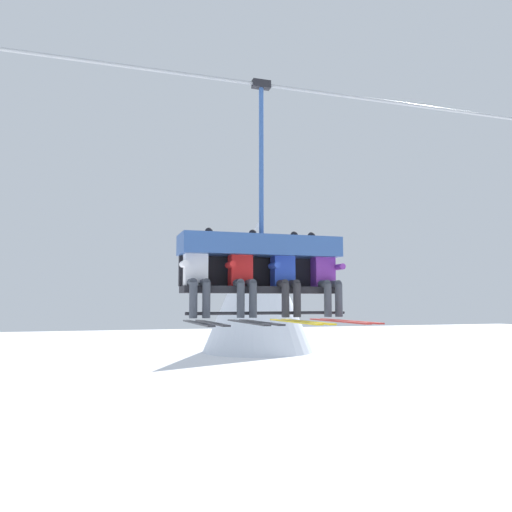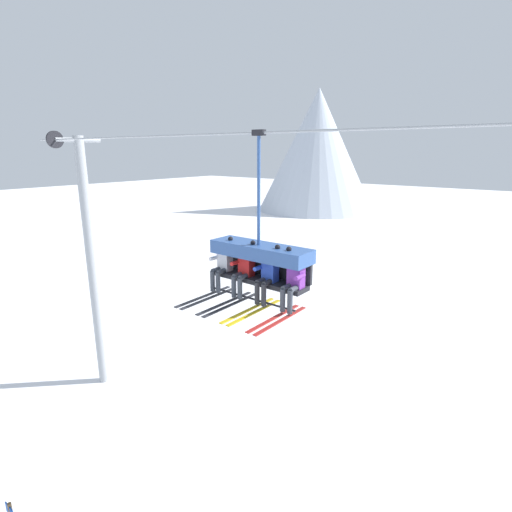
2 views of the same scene
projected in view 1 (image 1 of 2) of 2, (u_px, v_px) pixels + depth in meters
mountain_peak_central at (258, 286)px, 60.19m from camera, size 13.23×13.23×15.69m
lift_cable at (264, 85)px, 7.60m from camera, size 19.06×0.05×0.05m
chairlift_chair at (260, 255)px, 7.43m from camera, size 2.39×0.74×3.54m
skier_white at (197, 272)px, 6.91m from camera, size 0.48×1.70×1.34m
skier_red at (243, 273)px, 7.10m from camera, size 0.48×1.70×1.34m
skier_blue at (286, 274)px, 7.30m from camera, size 0.48×1.70×1.34m
skier_purple at (326, 275)px, 7.49m from camera, size 0.48×1.70×1.34m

